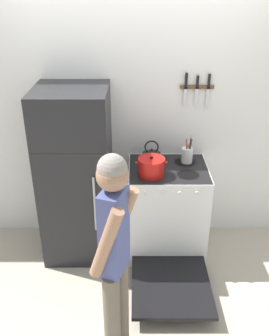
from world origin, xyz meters
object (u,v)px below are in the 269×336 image
Objects in this scene: stove_range at (166,212)px; dutch_oven_pot at (150,167)px; refrigerator at (75,176)px; tea_kettle at (150,156)px; utensil_jar at (186,155)px; person at (114,253)px.

dutch_oven_pot reaches higher than stove_range.
tea_kettle is (0.70, 0.13, 0.14)m from refrigerator.
utensil_jar is (0.34, 0.01, 0.01)m from tea_kettle.
person is (-0.27, -1.08, -0.07)m from dutch_oven_pot.
refrigerator is 7.32× the size of tea_kettle.
utensil_jar is at bearing 42.62° from stove_range.
person is (0.42, -1.20, 0.09)m from refrigerator.
stove_range is at bearing 27.85° from dutch_oven_pot.
stove_range is at bearing -2.25° from refrigerator.
utensil_jar is 0.18× the size of person.
refrigerator is 1.06m from utensil_jar.
dutch_oven_pot is at bearing -152.15° from stove_range.
tea_kettle is 0.14× the size of person.
refrigerator is 5.87× the size of utensil_jar.
person reaches higher than tea_kettle.
tea_kettle is at bearing 87.03° from dutch_oven_pot.
utensil_jar reaches higher than dutch_oven_pot.
dutch_oven_pot is 1.25× the size of tea_kettle.
stove_range is at bearing -47.15° from tea_kettle.
dutch_oven_pot is 1.00× the size of utensil_jar.
refrigerator is 1.28m from person.
person is (-0.44, -1.17, 0.47)m from stove_range.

